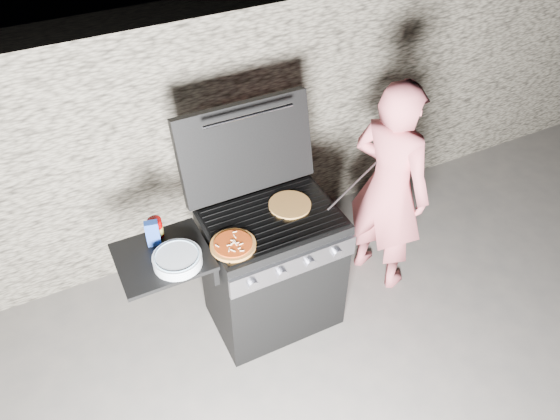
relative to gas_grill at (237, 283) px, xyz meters
name	(u,v)px	position (x,y,z in m)	size (l,w,h in m)	color
ground	(274,314)	(0.25, 0.00, -0.46)	(50.00, 50.00, 0.00)	#655E57
stone_wall	(209,131)	(0.25, 1.05, 0.44)	(8.00, 0.35, 1.80)	gray
gas_grill	(237,283)	(0.00, 0.00, 0.00)	(1.34, 0.79, 0.91)	black
pizza_topped	(233,244)	(-0.05, -0.12, 0.47)	(0.26, 0.26, 0.03)	#E4B45D
pizza_plain	(290,205)	(0.39, 0.05, 0.46)	(0.26, 0.26, 0.01)	#B58840
sauce_jar	(156,228)	(-0.40, 0.16, 0.51)	(0.08, 0.08, 0.12)	#8F0001
blue_carton	(153,233)	(-0.43, 0.11, 0.53)	(0.07, 0.04, 0.16)	navy
plate_stack	(177,260)	(-0.36, -0.10, 0.48)	(0.26, 0.26, 0.06)	silver
person	(389,188)	(1.12, 0.03, 0.34)	(0.58, 0.38, 1.59)	#D5636B
tongs	(353,185)	(0.80, 0.00, 0.51)	(0.01, 0.01, 0.50)	black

